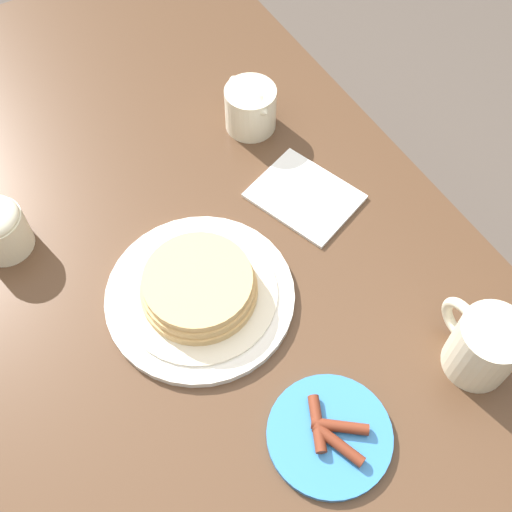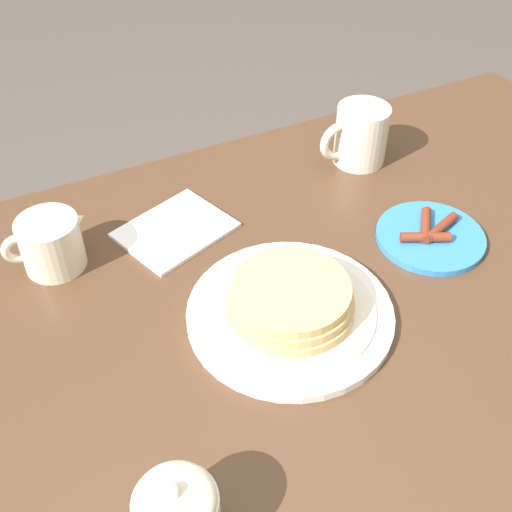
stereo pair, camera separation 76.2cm
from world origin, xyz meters
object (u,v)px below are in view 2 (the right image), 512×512
at_px(pancake_plate, 290,306).
at_px(side_plate_bacon, 430,236).
at_px(coffee_mug, 360,135).
at_px(creamer_pitcher, 52,242).
at_px(napkin, 175,230).

relative_size(pancake_plate, side_plate_bacon, 1.69).
bearing_deg(coffee_mug, creamer_pitcher, 3.69).
bearing_deg(pancake_plate, coffee_mug, -135.69).
xyz_separation_m(coffee_mug, creamer_pitcher, (0.50, 0.03, -0.01)).
height_order(pancake_plate, creamer_pitcher, creamer_pitcher).
distance_m(side_plate_bacon, coffee_mug, 0.22).
bearing_deg(side_plate_bacon, pancake_plate, 9.73).
xyz_separation_m(side_plate_bacon, coffee_mug, (-0.01, -0.21, 0.04)).
height_order(side_plate_bacon, napkin, side_plate_bacon).
distance_m(coffee_mug, creamer_pitcher, 0.50).
bearing_deg(coffee_mug, side_plate_bacon, 86.15).
height_order(pancake_plate, side_plate_bacon, pancake_plate).
xyz_separation_m(creamer_pitcher, napkin, (-0.17, 0.01, -0.04)).
distance_m(pancake_plate, side_plate_bacon, 0.25).
height_order(pancake_plate, coffee_mug, coffee_mug).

